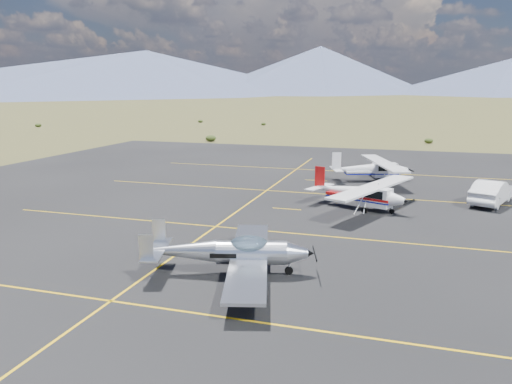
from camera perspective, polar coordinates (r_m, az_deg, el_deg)
The scene contains 6 objects.
ground at distance 26.34m, azimuth 6.01°, elevation -6.18°, with size 1600.00×1600.00×0.00m, color #383D1C.
apron at distance 32.97m, azimuth 8.40°, elevation -2.51°, with size 72.00×72.00×0.02m, color black.
aircraft_low_wing at distance 22.10m, azimuth -2.72°, elevation -6.89°, with size 7.31×9.96×2.17m.
aircraft_cessna at distance 34.53m, azimuth 11.71°, elevation -0.01°, with size 7.27×9.98×2.59m.
aircraft_plain at distance 44.86m, azimuth 13.06°, elevation 2.65°, with size 7.05×9.97×2.56m.
sedan at distance 38.94m, azimuth 25.30°, elevation -0.00°, with size 1.81×5.20×1.71m, color white.
Camera 1 is at (4.74, -24.59, 8.19)m, focal length 35.00 mm.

